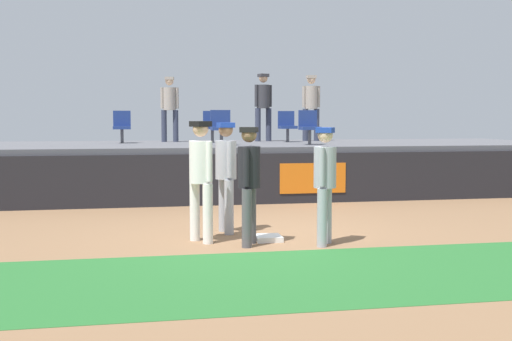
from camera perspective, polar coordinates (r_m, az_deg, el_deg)
ground_plane at (r=9.91m, az=0.31°, el=-6.16°), size 60.00×60.00×0.00m
grass_foreground_strip at (r=7.63m, az=3.79°, el=-9.45°), size 18.00×2.80×0.01m
first_base at (r=9.73m, az=1.10°, el=-6.12°), size 0.40×0.40×0.08m
player_fielder_home at (r=9.54m, az=-5.01°, el=-0.19°), size 0.48×0.59×1.83m
player_runner_visitor at (r=9.33m, az=6.23°, el=-0.61°), size 0.45×0.45×1.74m
player_coach_visitor at (r=10.27m, az=-2.73°, el=0.11°), size 0.39×0.50×1.80m
player_umpire at (r=9.24m, az=-0.63°, el=-0.61°), size 0.43×0.46×1.75m
field_wall at (r=13.70m, az=-2.81°, el=-0.79°), size 18.00×0.26×1.11m
bleacher_platform at (r=16.24m, az=-4.09°, el=0.28°), size 18.00×4.80×1.23m
seat_back_right at (r=17.23m, az=2.82°, el=4.16°), size 0.45×0.44×0.84m
seat_back_left at (r=16.75m, az=-12.01°, el=4.05°), size 0.45×0.44×0.84m
seat_front_center at (r=15.08m, az=-3.18°, el=4.08°), size 0.48×0.44×0.84m
seat_back_center at (r=16.87m, az=-3.99°, el=4.14°), size 0.45×0.44×0.84m
seat_front_right at (r=15.51m, az=4.80°, el=4.09°), size 0.46×0.44×0.84m
spectator_hooded at (r=17.41m, az=-7.80°, el=5.94°), size 0.49×0.38×1.76m
spectator_capped at (r=18.03m, az=5.00°, el=6.08°), size 0.52×0.36×1.85m
spectator_casual at (r=17.74m, az=0.66°, el=6.17°), size 0.51×0.43×1.88m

